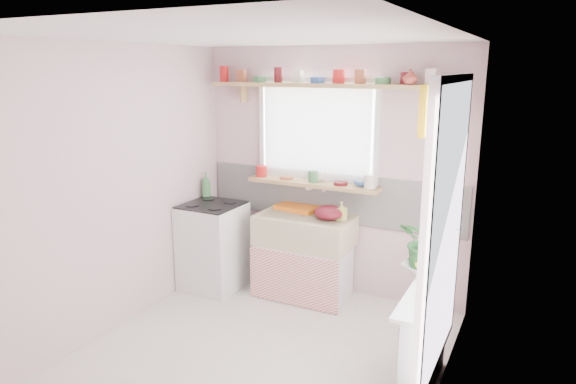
% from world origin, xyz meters
% --- Properties ---
extents(room, '(3.20, 3.20, 3.20)m').
position_xyz_m(room, '(0.66, 0.86, 1.37)').
color(room, silver).
rests_on(room, ground).
extents(sink_unit, '(0.95, 0.65, 1.11)m').
position_xyz_m(sink_unit, '(-0.15, 1.29, 0.43)').
color(sink_unit, white).
rests_on(sink_unit, ground).
extents(cooker, '(0.58, 0.58, 0.93)m').
position_xyz_m(cooker, '(-1.10, 1.05, 0.46)').
color(cooker, white).
rests_on(cooker, ground).
extents(radiator_ledge, '(0.22, 0.95, 0.78)m').
position_xyz_m(radiator_ledge, '(1.30, 0.20, 0.40)').
color(radiator_ledge, white).
rests_on(radiator_ledge, ground).
extents(windowsill, '(1.40, 0.22, 0.04)m').
position_xyz_m(windowsill, '(-0.15, 1.48, 1.14)').
color(windowsill, tan).
rests_on(windowsill, room).
extents(pine_shelf, '(2.52, 0.24, 0.04)m').
position_xyz_m(pine_shelf, '(0.00, 1.47, 2.12)').
color(pine_shelf, tan).
rests_on(pine_shelf, room).
extents(shelf_crockery, '(2.47, 0.11, 0.12)m').
position_xyz_m(shelf_crockery, '(-0.04, 1.47, 2.19)').
color(shelf_crockery, red).
rests_on(shelf_crockery, pine_shelf).
extents(sill_crockery, '(1.35, 0.11, 0.12)m').
position_xyz_m(sill_crockery, '(-0.15, 1.48, 1.22)').
color(sill_crockery, red).
rests_on(sill_crockery, windowsill).
extents(dish_tray, '(0.48, 0.39, 0.04)m').
position_xyz_m(dish_tray, '(-0.31, 1.50, 0.87)').
color(dish_tray, orange).
rests_on(dish_tray, sink_unit).
extents(colander, '(0.33, 0.33, 0.13)m').
position_xyz_m(colander, '(0.11, 1.31, 0.92)').
color(colander, '#5B0F1B').
rests_on(colander, sink_unit).
extents(jade_plant, '(0.43, 0.37, 0.48)m').
position_xyz_m(jade_plant, '(1.21, 0.60, 1.01)').
color(jade_plant, '#255D26').
rests_on(jade_plant, radiator_ledge).
extents(fruit_bowl, '(0.43, 0.43, 0.08)m').
position_xyz_m(fruit_bowl, '(1.21, 0.53, 0.82)').
color(fruit_bowl, silver).
rests_on(fruit_bowl, radiator_ledge).
extents(herb_pot, '(0.10, 0.07, 0.19)m').
position_xyz_m(herb_pot, '(1.33, 0.01, 0.87)').
color(herb_pot, '#326327').
rests_on(herb_pot, radiator_ledge).
extents(soap_bottle_sink, '(0.09, 0.09, 0.18)m').
position_xyz_m(soap_bottle_sink, '(0.22, 1.33, 0.94)').
color(soap_bottle_sink, '#CBD65F').
rests_on(soap_bottle_sink, sink_unit).
extents(sill_cup, '(0.11, 0.11, 0.09)m').
position_xyz_m(sill_cup, '(-0.11, 1.54, 1.20)').
color(sill_cup, beige).
rests_on(sill_cup, windowsill).
extents(sill_bowl, '(0.18, 0.18, 0.06)m').
position_xyz_m(sill_bowl, '(0.35, 1.54, 1.19)').
color(sill_bowl, '#355CAE').
rests_on(sill_bowl, windowsill).
extents(shelf_vase, '(0.15, 0.15, 0.14)m').
position_xyz_m(shelf_vase, '(0.80, 1.41, 2.21)').
color(shelf_vase, '#A34032').
rests_on(shelf_vase, pine_shelf).
extents(cooker_bottle, '(0.13, 0.13, 0.27)m').
position_xyz_m(cooker_bottle, '(-1.32, 1.27, 1.05)').
color(cooker_bottle, '#458A4B').
rests_on(cooker_bottle, cooker).
extents(fruit, '(0.20, 0.14, 0.10)m').
position_xyz_m(fruit, '(1.22, 0.54, 0.88)').
color(fruit, '#FF5E15').
rests_on(fruit, fruit_bowl).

